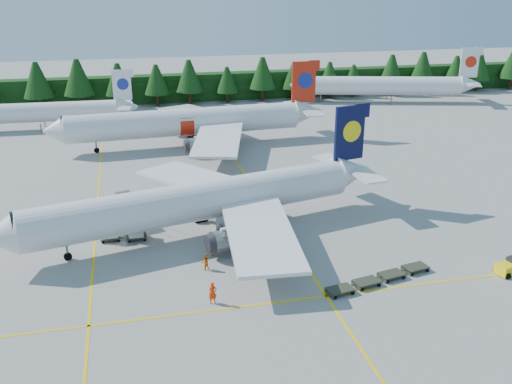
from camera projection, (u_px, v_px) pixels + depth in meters
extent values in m
plane|color=gray|center=(245.00, 272.00, 53.86)|extent=(320.00, 320.00, 0.00)
cube|color=yellow|center=(97.00, 207.00, 69.12)|extent=(0.25, 120.00, 0.01)
cube|color=yellow|center=(258.00, 194.00, 73.37)|extent=(0.25, 120.00, 0.01)
cube|color=yellow|center=(259.00, 305.00, 48.38)|extent=(80.00, 0.25, 0.01)
cube|color=black|center=(168.00, 88.00, 127.59)|extent=(220.00, 4.00, 6.00)
cylinder|color=silver|center=(196.00, 202.00, 60.46)|extent=(35.66, 12.38, 4.20)
cube|color=black|center=(349.00, 133.00, 66.75)|extent=(3.96, 1.28, 6.50)
cube|color=silver|center=(194.00, 178.00, 69.47)|extent=(13.58, 16.71, 1.19)
cylinder|color=slate|center=(186.00, 200.00, 66.73)|extent=(3.98, 2.97, 2.20)
cube|color=silver|center=(260.00, 233.00, 54.53)|extent=(7.52, 16.18, 1.19)
cylinder|color=slate|center=(229.00, 240.00, 56.54)|extent=(3.98, 2.97, 2.20)
cylinder|color=slate|center=(67.00, 252.00, 55.79)|extent=(0.25, 0.25, 1.78)
cylinder|color=silver|center=(185.00, 122.00, 93.17)|extent=(38.00, 6.68, 4.45)
cone|color=silver|center=(54.00, 131.00, 87.72)|extent=(3.37, 4.62, 4.45)
cube|color=red|center=(304.00, 82.00, 96.70)|extent=(4.24, 0.64, 6.89)
cube|color=silver|center=(195.00, 113.00, 102.78)|extent=(12.29, 17.96, 1.26)
cylinder|color=slate|center=(186.00, 126.00, 100.03)|extent=(3.91, 2.55, 2.33)
cube|color=silver|center=(218.00, 139.00, 85.81)|extent=(10.66, 17.82, 1.26)
cylinder|color=slate|center=(200.00, 145.00, 88.45)|extent=(3.91, 2.55, 2.33)
cylinder|color=slate|center=(96.00, 147.00, 90.41)|extent=(0.27, 0.27, 1.89)
cylinder|color=silver|center=(31.00, 113.00, 103.27)|extent=(30.45, 4.59, 3.57)
cube|color=silver|center=(122.00, 85.00, 104.71)|extent=(3.40, 0.43, 5.53)
cylinder|color=silver|center=(381.00, 86.00, 126.66)|extent=(34.73, 12.73, 4.10)
cone|color=silver|center=(296.00, 85.00, 127.11)|extent=(3.81, 4.69, 4.10)
cube|color=silver|center=(470.00, 63.00, 124.42)|extent=(3.86, 1.33, 6.35)
cylinder|color=slate|center=(321.00, 98.00, 127.98)|extent=(0.25, 0.25, 1.64)
cube|color=silver|center=(136.00, 226.00, 62.45)|extent=(4.22, 3.10, 0.99)
cube|color=slate|center=(130.00, 208.00, 63.33)|extent=(2.53, 3.87, 2.67)
cube|color=slate|center=(123.00, 193.00, 64.33)|extent=(1.88, 1.55, 0.11)
cube|color=silver|center=(228.00, 221.00, 62.24)|extent=(2.92, 2.92, 2.35)
cube|color=black|center=(228.00, 216.00, 62.05)|extent=(2.56, 2.69, 1.01)
cube|color=silver|center=(258.00, 218.00, 61.57)|extent=(4.66, 3.80, 2.91)
cube|color=yellow|center=(509.00, 268.00, 53.31)|extent=(2.82, 1.97, 1.01)
cube|color=#2D3224|center=(340.00, 289.00, 49.95)|extent=(2.56, 1.88, 0.14)
cube|color=#2D3224|center=(367.00, 281.00, 51.24)|extent=(2.56, 1.88, 0.14)
cube|color=#2D3224|center=(392.00, 274.00, 52.53)|extent=(2.56, 1.88, 0.14)
cube|color=#2D3224|center=(415.00, 267.00, 53.82)|extent=(2.56, 1.88, 0.14)
cube|color=#2D3224|center=(111.00, 237.00, 60.22)|extent=(2.11, 1.64, 0.13)
cube|color=#B9BCBE|center=(110.00, 230.00, 59.94)|extent=(1.49, 1.44, 1.48)
cube|color=#2D3224|center=(137.00, 236.00, 60.38)|extent=(2.11, 1.64, 0.13)
cube|color=#B9BCBE|center=(136.00, 229.00, 60.09)|extent=(1.49, 1.44, 1.48)
imported|color=#F83505|center=(213.00, 293.00, 48.26)|extent=(0.80, 0.60, 1.97)
imported|color=#E96004|center=(205.00, 262.00, 53.97)|extent=(0.93, 0.83, 1.57)
imported|color=orange|center=(213.00, 249.00, 56.57)|extent=(0.71, 0.77, 1.55)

